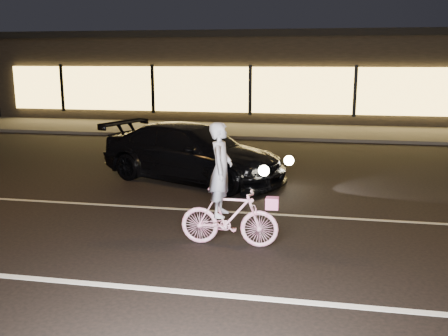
# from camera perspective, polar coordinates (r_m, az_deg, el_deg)

# --- Properties ---
(ground) EXTENTS (90.00, 90.00, 0.00)m
(ground) POSITION_cam_1_polar(r_m,az_deg,el_deg) (8.37, -11.08, -8.47)
(ground) COLOR black
(ground) RESTS_ON ground
(lane_stripe_near) EXTENTS (60.00, 0.12, 0.01)m
(lane_stripe_near) POSITION_cam_1_polar(r_m,az_deg,el_deg) (7.11, -15.63, -12.55)
(lane_stripe_near) COLOR silver
(lane_stripe_near) RESTS_ON ground
(lane_stripe_far) EXTENTS (60.00, 0.10, 0.01)m
(lane_stripe_far) POSITION_cam_1_polar(r_m,az_deg,el_deg) (10.15, -6.93, -4.57)
(lane_stripe_far) COLOR gray
(lane_stripe_far) RESTS_ON ground
(sidewalk) EXTENTS (30.00, 4.00, 0.12)m
(sidewalk) POSITION_cam_1_polar(r_m,az_deg,el_deg) (20.67, 2.28, 4.33)
(sidewalk) COLOR #383533
(sidewalk) RESTS_ON ground
(storefront) EXTENTS (25.40, 8.42, 4.20)m
(storefront) POSITION_cam_1_polar(r_m,az_deg,el_deg) (26.39, 4.26, 10.60)
(storefront) COLOR black
(storefront) RESTS_ON ground
(cyclist) EXTENTS (1.58, 0.55, 1.99)m
(cyclist) POSITION_cam_1_polar(r_m,az_deg,el_deg) (7.93, 0.34, -4.01)
(cyclist) COLOR #D73984
(cyclist) RESTS_ON ground
(sedan) EXTENTS (5.16, 3.53, 1.39)m
(sedan) POSITION_cam_1_polar(r_m,az_deg,el_deg) (12.24, -3.60, 1.75)
(sedan) COLOR black
(sedan) RESTS_ON ground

